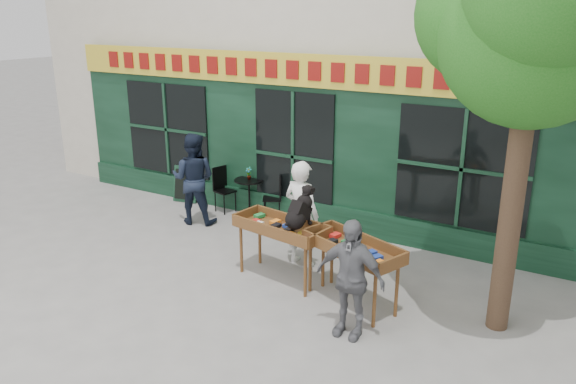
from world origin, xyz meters
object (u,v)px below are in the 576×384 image
at_px(bistro_table, 249,190).
at_px(book_cart_center, 281,230).
at_px(woman, 302,214).
at_px(dog, 299,206).
at_px(book_cart_right, 353,251).
at_px(man_left, 194,179).
at_px(man_right, 350,278).

bearing_deg(bistro_table, book_cart_center, -46.37).
bearing_deg(bistro_table, woman, -36.27).
xyz_separation_m(dog, woman, (-0.35, 0.70, -0.40)).
relative_size(woman, bistro_table, 2.34).
xyz_separation_m(dog, book_cart_right, (0.92, -0.10, -0.47)).
relative_size(bistro_table, man_left, 0.42).
bearing_deg(bistro_table, man_left, -128.32).
xyz_separation_m(book_cart_center, book_cart_right, (1.27, -0.15, 0.00)).
height_order(woman, man_right, woman).
distance_m(book_cart_center, woman, 0.65).
bearing_deg(book_cart_right, man_left, -178.47).
relative_size(book_cart_center, woman, 0.89).
bearing_deg(man_right, dog, 146.04).
bearing_deg(man_left, book_cart_right, 140.69).
height_order(dog, book_cart_right, dog).
distance_m(man_right, bistro_table, 4.76).
height_order(man_right, bistro_table, man_right).
height_order(woman, book_cart_right, woman).
bearing_deg(woman, dog, 125.74).
relative_size(book_cart_right, man_left, 0.90).
xyz_separation_m(woman, bistro_table, (-2.06, 1.51, -0.34)).
height_order(man_right, man_left, man_left).
height_order(woman, man_left, man_left).
xyz_separation_m(book_cart_right, man_left, (-4.03, 1.43, 0.08)).
height_order(book_cart_center, bistro_table, book_cart_center).
bearing_deg(woman, bistro_table, -27.09).
height_order(book_cart_right, man_right, man_right).
relative_size(man_right, bistro_table, 2.10).
distance_m(woman, book_cart_right, 1.50).
bearing_deg(woman, book_cart_center, 99.18).
height_order(book_cart_right, bistro_table, book_cart_right).
bearing_deg(book_cart_center, book_cart_right, 2.25).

